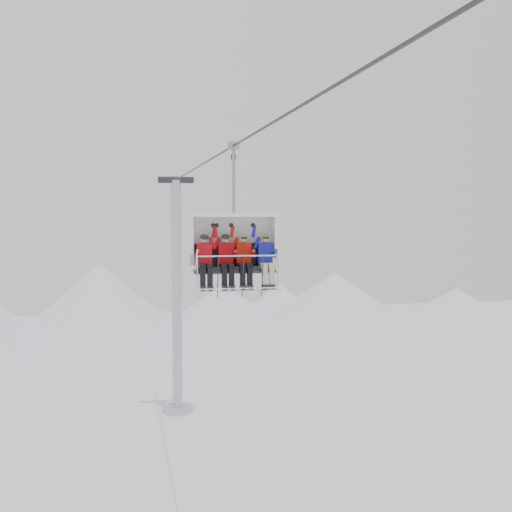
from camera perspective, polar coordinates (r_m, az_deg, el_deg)
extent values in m
cone|color=white|center=(59.02, -13.69, -3.98)|extent=(16.00, 16.00, 7.00)
cone|color=white|center=(58.84, -2.89, -4.88)|extent=(14.00, 14.00, 5.00)
cone|color=white|center=(59.23, 7.04, -4.36)|extent=(18.00, 18.00, 6.00)
cone|color=white|center=(61.99, 17.34, -4.84)|extent=(16.00, 16.00, 4.50)
cone|color=white|center=(62.96, 2.10, -4.53)|extent=(12.00, 12.00, 4.50)
cylinder|color=#B6B8BD|center=(36.89, -7.05, -3.65)|extent=(0.56, 0.56, 13.30)
cylinder|color=#B6B8BD|center=(38.28, -6.97, -13.34)|extent=(1.80, 1.80, 0.30)
cube|color=#2C2D31|center=(36.61, -7.14, 6.72)|extent=(2.00, 0.35, 0.35)
cylinder|color=#2C2D31|center=(14.87, 0.00, 10.93)|extent=(0.06, 50.00, 0.06)
cube|color=black|center=(17.68, -1.93, -1.07)|extent=(2.14, 0.55, 0.10)
cube|color=black|center=(17.90, -2.08, 0.15)|extent=(2.14, 0.10, 0.62)
cube|color=#2C2D31|center=(17.68, -1.93, -1.36)|extent=(2.24, 0.60, 0.08)
cube|color=white|center=(18.10, -2.20, 1.43)|extent=(2.38, 0.10, 1.42)
cube|color=white|center=(17.69, -1.99, 3.67)|extent=(2.38, 0.90, 0.10)
cylinder|color=silver|center=(17.11, -1.62, 0.01)|extent=(2.18, 0.04, 0.04)
cylinder|color=silver|center=(17.12, -1.57, -2.91)|extent=(2.18, 0.04, 0.04)
cylinder|color=#999CA1|center=(17.73, -2.01, 6.73)|extent=(0.10, 0.10, 1.89)
cube|color=#999CA1|center=(17.80, -2.02, 9.76)|extent=(0.30, 0.18, 0.22)
cube|color=red|center=(17.56, -4.63, 0.13)|extent=(0.41, 0.27, 0.60)
sphere|color=tan|center=(17.50, -4.62, 1.52)|extent=(0.22, 0.22, 0.22)
cube|color=black|center=(17.16, -4.76, -1.88)|extent=(0.14, 0.15, 0.49)
cube|color=black|center=(17.19, -4.11, -1.87)|extent=(0.14, 0.15, 0.49)
cube|color=#B8BBC2|center=(17.11, -4.71, -3.19)|extent=(0.09, 1.69, 0.26)
cube|color=#B8BBC2|center=(17.13, -4.06, -3.17)|extent=(0.09, 1.69, 0.26)
cube|color=#AC080E|center=(17.65, -2.75, 0.16)|extent=(0.41, 0.27, 0.60)
sphere|color=tan|center=(17.58, -2.73, 1.54)|extent=(0.22, 0.22, 0.22)
cube|color=black|center=(17.25, -2.83, -1.84)|extent=(0.14, 0.15, 0.49)
cube|color=black|center=(17.28, -2.19, -1.83)|extent=(0.14, 0.15, 0.49)
cube|color=#B8BBC2|center=(17.19, -2.77, -3.15)|extent=(0.09, 1.69, 0.26)
cube|color=#B8BBC2|center=(17.22, -2.13, -3.13)|extent=(0.09, 1.69, 0.26)
cube|color=#BC1408|center=(17.73, -1.15, 0.18)|extent=(0.41, 0.27, 0.60)
sphere|color=tan|center=(17.67, -1.13, 1.56)|extent=(0.22, 0.22, 0.22)
cube|color=black|center=(17.33, -1.19, -1.81)|extent=(0.14, 0.15, 0.49)
cube|color=black|center=(17.37, -0.56, -1.80)|extent=(0.14, 0.15, 0.49)
cube|color=#B8BBC2|center=(17.28, -1.13, -3.11)|extent=(0.09, 1.69, 0.26)
cube|color=#B8BBC2|center=(17.31, -0.50, -3.09)|extent=(0.09, 1.69, 0.26)
cube|color=#1A1FA9|center=(17.86, 0.78, 0.21)|extent=(0.41, 0.27, 0.60)
sphere|color=tan|center=(17.79, 0.81, 1.58)|extent=(0.22, 0.22, 0.22)
cube|color=beige|center=(17.45, 0.78, -1.77)|extent=(0.14, 0.15, 0.49)
cube|color=beige|center=(17.50, 1.40, -1.76)|extent=(0.14, 0.15, 0.49)
cube|color=#B8BBC2|center=(17.40, 0.85, -3.06)|extent=(0.09, 1.69, 0.26)
cube|color=#B8BBC2|center=(17.44, 1.47, -3.04)|extent=(0.09, 1.69, 0.26)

